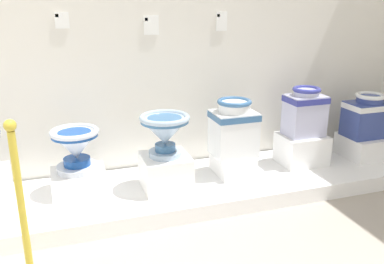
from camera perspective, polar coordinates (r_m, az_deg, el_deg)
name	(u,v)px	position (r m, az deg, el deg)	size (l,w,h in m)	color
display_platform	(201,187)	(3.42, 1.22, -7.62)	(3.86, 0.87, 0.13)	white
plinth_block_pale_glazed	(79,181)	(3.28, -15.44, -6.59)	(0.40, 0.31, 0.18)	white
antique_toilet_pale_glazed	(76,146)	(3.17, -15.86, -1.83)	(0.36, 0.36, 0.33)	silver
plinth_block_leftmost	(166,172)	(3.21, -3.67, -5.55)	(0.36, 0.36, 0.27)	white
antique_toilet_leftmost	(165,130)	(3.09, -3.80, 0.29)	(0.38, 0.38, 0.32)	#9CB4CE
plinth_block_tall_cobalt	(232,164)	(3.51, 5.63, -4.40)	(0.29, 0.37, 0.17)	white
antique_toilet_tall_cobalt	(234,127)	(3.40, 5.80, 0.68)	(0.36, 0.30, 0.47)	white
plinth_block_broad_patterned	(301,149)	(3.82, 14.96, -2.27)	(0.39, 0.33, 0.26)	white
antique_toilet_broad_patterned	(305,111)	(3.72, 15.40, 2.88)	(0.33, 0.25, 0.43)	#B2B4D4
plinth_block_slender_white	(364,146)	(4.18, 22.72, -1.80)	(0.38, 0.39, 0.20)	white
antique_toilet_slender_white	(368,115)	(4.10, 23.23, 2.19)	(0.41, 0.27, 0.40)	#334389
info_placard_second	(62,20)	(3.36, -17.64, 14.58)	(0.10, 0.01, 0.12)	white
info_placard_third	(151,25)	(3.45, -5.70, 14.57)	(0.12, 0.01, 0.15)	white
info_placard_fourth	(222,21)	(3.63, 4.13, 15.11)	(0.10, 0.01, 0.16)	white
decorative_vase_companion	(381,146)	(4.49, 24.79, -1.73)	(0.31, 0.31, 0.36)	white
stanchion_post_near_left	(26,239)	(2.48, -22.04, -13.64)	(0.25, 0.25, 0.98)	gold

